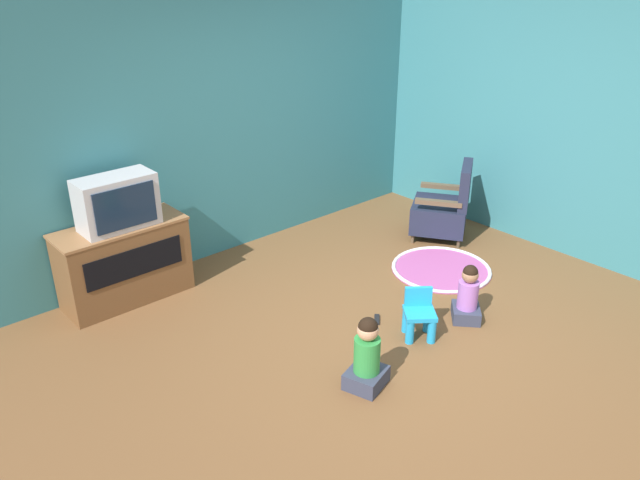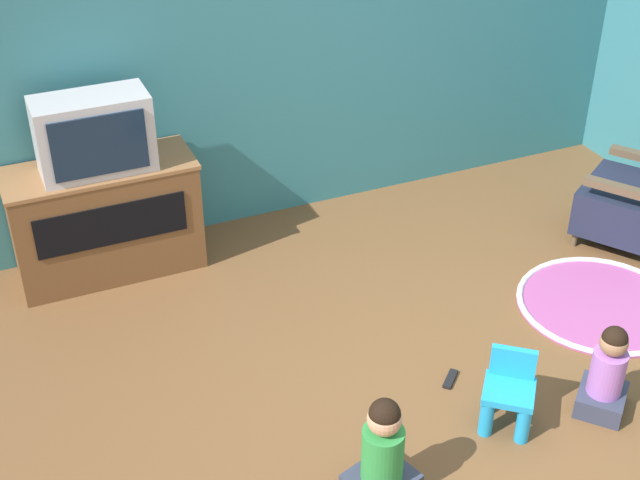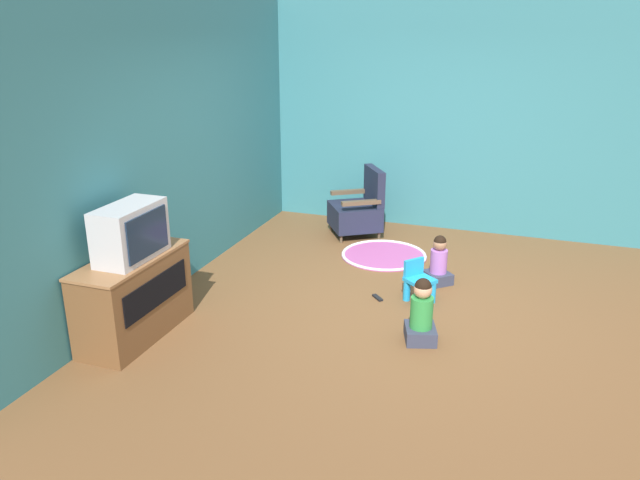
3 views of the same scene
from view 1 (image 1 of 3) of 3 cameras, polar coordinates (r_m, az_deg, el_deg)
The scene contains 11 objects.
ground_plane at distance 5.36m, azimuth 5.95°, elevation -8.07°, with size 30.00×30.00×0.00m, color brown.
wall_back at distance 6.28m, azimuth -10.14°, elevation 10.95°, with size 5.59×0.12×2.86m.
wall_right at distance 6.63m, azimuth 24.21°, elevation 9.91°, with size 0.12×5.30×2.86m.
tv_cabinet at distance 5.87m, azimuth -17.48°, elevation -1.87°, with size 1.14×0.47×0.72m.
television at distance 5.61m, azimuth -18.07°, elevation 3.30°, with size 0.66×0.34×0.46m.
black_armchair at distance 6.98m, azimuth 11.26°, elevation 2.77°, with size 0.81×0.81×0.85m.
yellow_kid_chair at distance 5.22m, azimuth 9.04°, elevation -6.94°, with size 0.34×0.34×0.41m.
play_mat at distance 6.37m, azimuth 11.02°, elevation -2.60°, with size 0.99×0.99×0.04m.
child_watching_left at distance 4.59m, azimuth 4.31°, elevation -10.62°, with size 0.36×0.33×0.58m.
child_watching_center at distance 5.50m, azimuth 13.35°, elevation -5.03°, with size 0.35×0.35×0.52m.
remote_control at distance 5.46m, azimuth 5.22°, elevation -7.25°, with size 0.14×0.13×0.02m.
Camera 1 is at (-3.37, -2.98, 2.92)m, focal length 35.00 mm.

